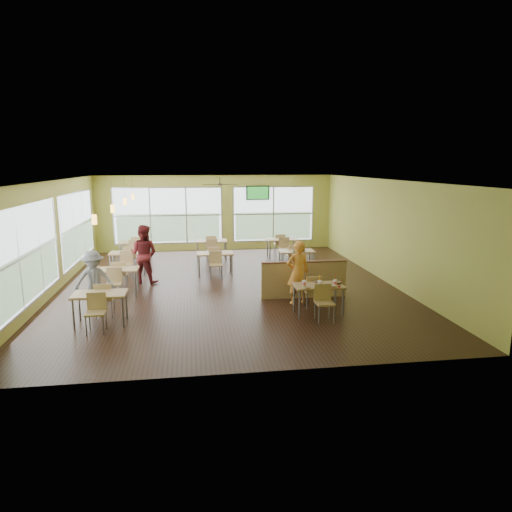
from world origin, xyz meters
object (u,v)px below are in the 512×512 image
main_table (318,289)px  man_plaid (298,272)px  half_wall_divider (304,279)px  food_basket (337,283)px

main_table → man_plaid: size_ratio=0.89×
half_wall_divider → man_plaid: man_plaid is taller
man_plaid → half_wall_divider: bearing=-127.7°
main_table → food_basket: (0.48, 0.02, 0.15)m
man_plaid → main_table: bearing=100.4°
main_table → man_plaid: 0.99m
main_table → man_plaid: man_plaid is taller
main_table → half_wall_divider: half_wall_divider is taller
half_wall_divider → food_basket: half_wall_divider is taller
half_wall_divider → food_basket: 1.53m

